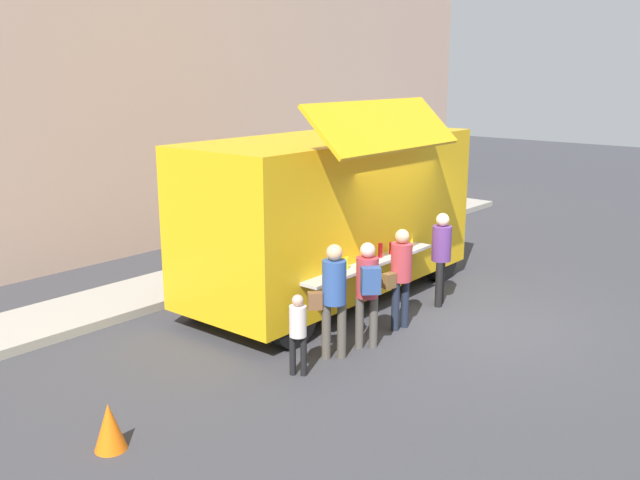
% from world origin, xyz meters
% --- Properties ---
extents(ground_plane, '(60.00, 60.00, 0.00)m').
position_xyz_m(ground_plane, '(0.00, 0.00, 0.00)').
color(ground_plane, '#38383D').
extents(curb_strip, '(28.00, 1.60, 0.15)m').
position_xyz_m(curb_strip, '(-4.41, 5.01, 0.07)').
color(curb_strip, '#9E998E').
rests_on(curb_strip, ground).
extents(food_truck_main, '(5.91, 3.14, 3.63)m').
position_xyz_m(food_truck_main, '(-0.40, 2.38, 1.61)').
color(food_truck_main, gold).
rests_on(food_truck_main, ground).
extents(traffic_cone_orange, '(0.36, 0.36, 0.55)m').
position_xyz_m(traffic_cone_orange, '(-6.09, 0.90, 0.28)').
color(traffic_cone_orange, orange).
rests_on(traffic_cone_orange, ground).
extents(trash_bin, '(0.60, 0.60, 0.86)m').
position_xyz_m(trash_bin, '(3.79, 4.71, 0.43)').
color(trash_bin, '#305F38').
rests_on(trash_bin, ground).
extents(customer_front_ordering, '(0.54, 0.34, 1.66)m').
position_xyz_m(customer_front_ordering, '(-0.94, 0.54, 0.98)').
color(customer_front_ordering, '#1D2435').
rests_on(customer_front_ordering, ground).
extents(customer_mid_with_backpack, '(0.50, 0.51, 1.64)m').
position_xyz_m(customer_mid_with_backpack, '(-1.94, 0.45, 1.00)').
color(customer_mid_with_backpack, '#4F4A43').
rests_on(customer_mid_with_backpack, ground).
extents(customer_rear_waiting, '(0.50, 0.48, 1.71)m').
position_xyz_m(customer_rear_waiting, '(-2.55, 0.61, 1.02)').
color(customer_rear_waiting, '#4E483F').
rests_on(customer_rear_waiting, ground).
extents(customer_extra_browsing, '(0.34, 0.34, 1.67)m').
position_xyz_m(customer_extra_browsing, '(0.51, 0.66, 1.00)').
color(customer_extra_browsing, black).
rests_on(customer_extra_browsing, ground).
extents(child_near_queue, '(0.24, 0.24, 1.16)m').
position_xyz_m(child_near_queue, '(-3.31, 0.61, 0.69)').
color(child_near_queue, black).
rests_on(child_near_queue, ground).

